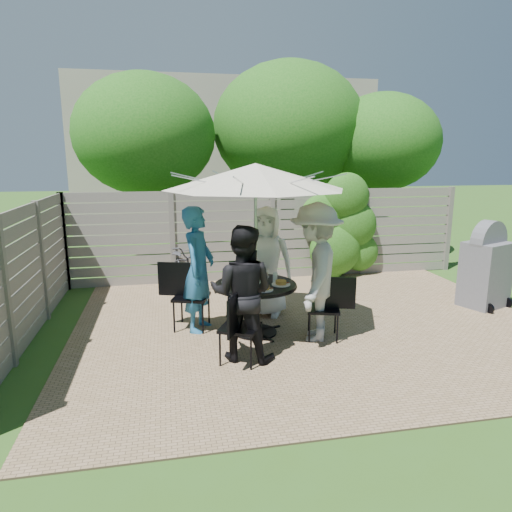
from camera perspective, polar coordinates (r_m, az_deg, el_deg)
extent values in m
plane|color=#33591B|center=(6.77, 7.81, -9.34)|extent=(60.00, 60.00, 0.00)
cube|color=#967857|center=(7.21, 6.51, -7.85)|extent=(7.00, 6.00, 0.02)
cube|color=gray|center=(9.31, 1.99, 2.66)|extent=(8.00, 0.10, 1.85)
cube|color=gray|center=(6.89, -26.88, -2.14)|extent=(0.10, 5.00, 1.85)
ellipsoid|color=#225112|center=(9.59, 10.38, 2.60)|extent=(1.20, 0.70, 1.80)
cube|color=#A49589|center=(18.06, -4.65, 12.33)|extent=(10.00, 6.00, 5.00)
ellipsoid|color=#195313|center=(10.95, -13.74, 14.52)|extent=(3.20, 3.20, 2.72)
ellipsoid|color=#195313|center=(11.87, 4.10, 15.65)|extent=(3.80, 3.80, 3.23)
ellipsoid|color=#195313|center=(11.98, 15.50, 13.54)|extent=(2.80, 2.80, 2.38)
cylinder|color=black|center=(6.39, -0.07, -3.59)|extent=(1.49, 1.49, 0.03)
cylinder|color=black|center=(6.50, -0.07, -6.70)|extent=(0.08, 0.08, 0.73)
cylinder|color=black|center=(6.63, -0.06, -9.54)|extent=(0.61, 0.61, 0.04)
cylinder|color=silver|center=(6.29, -0.07, -0.04)|extent=(0.04, 0.04, 2.28)
cone|color=beige|center=(6.15, -0.07, 9.92)|extent=(3.24, 3.24, 0.35)
cube|color=black|center=(7.38, 1.40, -3.96)|extent=(0.51, 0.51, 0.03)
cube|color=black|center=(7.52, 1.51, -1.89)|extent=(0.14, 0.40, 0.42)
imported|color=white|center=(7.15, 1.25, -0.72)|extent=(1.00, 0.84, 1.75)
cube|color=black|center=(6.71, -8.08, -5.09)|extent=(0.61, 0.61, 0.04)
cube|color=black|center=(6.70, -10.15, -2.85)|extent=(0.47, 0.18, 0.49)
imported|color=#236599|center=(6.56, -7.20, -1.71)|extent=(0.66, 0.78, 1.82)
cube|color=black|center=(5.60, -2.01, -8.94)|extent=(0.60, 0.60, 0.04)
cube|color=black|center=(5.32, -2.75, -7.33)|extent=(0.23, 0.41, 0.46)
imported|color=black|center=(5.58, -1.76, -4.74)|extent=(1.01, 0.91, 1.70)
cube|color=black|center=(6.37, 8.40, -6.55)|extent=(0.54, 0.54, 0.03)
cube|color=black|center=(6.31, 10.42, -4.55)|extent=(0.42, 0.15, 0.44)
imported|color=#A6A4A1|center=(6.23, 7.44, -2.06)|extent=(1.12, 1.40, 1.90)
cylinder|color=white|center=(6.73, 0.54, -2.58)|extent=(0.26, 0.26, 0.01)
cylinder|color=#B88236|center=(6.72, 0.54, -2.32)|extent=(0.15, 0.15, 0.05)
cylinder|color=white|center=(6.47, -3.20, -3.22)|extent=(0.26, 0.26, 0.01)
cylinder|color=#B88236|center=(6.46, -3.20, -2.95)|extent=(0.15, 0.15, 0.05)
cylinder|color=white|center=(6.05, -0.74, -4.31)|extent=(0.26, 0.26, 0.01)
cylinder|color=#B88236|center=(6.04, -0.74, -4.02)|extent=(0.15, 0.15, 0.05)
cylinder|color=white|center=(6.33, 3.14, -3.57)|extent=(0.26, 0.26, 0.01)
cylinder|color=#B88236|center=(6.32, 3.14, -3.29)|extent=(0.15, 0.15, 0.05)
cylinder|color=white|center=(6.07, 1.04, -4.24)|extent=(0.24, 0.24, 0.01)
cylinder|color=#B88236|center=(6.06, 1.04, -3.95)|extent=(0.14, 0.14, 0.05)
cylinder|color=silver|center=(6.64, -0.51, -2.23)|extent=(0.07, 0.07, 0.14)
cylinder|color=silver|center=(6.33, -2.56, -2.97)|extent=(0.07, 0.07, 0.14)
cylinder|color=silver|center=(6.11, 0.42, -3.53)|extent=(0.07, 0.07, 0.14)
cylinder|color=silver|center=(6.43, 2.39, -2.73)|extent=(0.07, 0.07, 0.14)
cylinder|color=#59280C|center=(6.43, -0.50, -2.63)|extent=(0.09, 0.09, 0.16)
cylinder|color=#C6B293|center=(6.56, 1.17, -2.49)|extent=(0.08, 0.08, 0.12)
imported|color=#333338|center=(8.78, -9.18, -1.21)|extent=(1.00, 1.83, 0.91)
cube|color=#5E5D62|center=(8.54, 26.71, -2.11)|extent=(0.87, 0.78, 1.11)
cylinder|color=#5E5D62|center=(8.43, 27.07, 1.54)|extent=(0.76, 0.48, 0.73)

